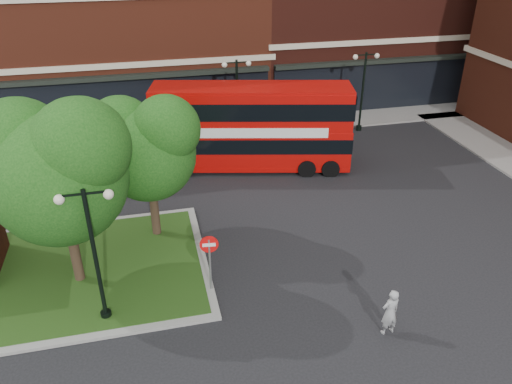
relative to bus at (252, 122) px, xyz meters
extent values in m
plane|color=black|center=(-2.01, -10.74, -2.61)|extent=(120.00, 120.00, 0.00)
cube|color=slate|center=(-2.01, 5.76, -2.55)|extent=(44.00, 3.00, 0.12)
cube|color=maroon|center=(-10.01, 13.26, 4.39)|extent=(26.00, 12.00, 14.00)
cube|color=gray|center=(-10.01, -7.74, -2.55)|extent=(12.60, 7.60, 0.12)
cube|color=#19380F|center=(-10.01, -7.74, -2.54)|extent=(12.00, 7.00, 0.15)
cylinder|color=#2D2116|center=(-8.51, -8.24, -0.65)|extent=(0.36, 0.36, 3.92)
sphere|color=#124210|center=(-8.51, -8.24, 1.73)|extent=(4.60, 4.60, 4.60)
sphere|color=#124210|center=(-9.66, -7.55, 2.64)|extent=(3.45, 3.45, 3.45)
sphere|color=#124210|center=(-7.59, -8.70, 2.99)|extent=(3.22, 3.22, 3.22)
cylinder|color=#2D2116|center=(-5.51, -5.74, -0.88)|extent=(0.36, 0.36, 3.47)
sphere|color=#124210|center=(-5.51, -5.74, 1.23)|extent=(3.80, 3.80, 3.80)
sphere|color=#124210|center=(-6.46, -5.17, 2.04)|extent=(2.85, 2.85, 2.85)
sphere|color=#124210|center=(-4.75, -6.12, 2.35)|extent=(2.66, 2.66, 2.66)
cylinder|color=black|center=(-7.51, -10.54, -0.11)|extent=(0.14, 0.14, 5.00)
cylinder|color=black|center=(-7.51, -10.54, -2.46)|extent=(0.36, 0.36, 0.30)
cube|color=black|center=(-7.51, -10.54, 2.24)|extent=(1.40, 0.06, 0.06)
sphere|color=#F2EACC|center=(-8.21, -10.54, 2.14)|extent=(0.32, 0.32, 0.32)
sphere|color=#F2EACC|center=(-6.81, -10.54, 2.14)|extent=(0.32, 0.32, 0.32)
cylinder|color=black|center=(-0.01, 3.76, -0.11)|extent=(0.14, 0.14, 5.00)
cylinder|color=black|center=(-0.01, 3.76, -2.46)|extent=(0.36, 0.36, 0.30)
cube|color=black|center=(-0.01, 3.76, 2.24)|extent=(1.40, 0.06, 0.06)
sphere|color=#F2EACC|center=(-0.71, 3.76, 2.14)|extent=(0.32, 0.32, 0.32)
sphere|color=#F2EACC|center=(0.69, 3.76, 2.14)|extent=(0.32, 0.32, 0.32)
cylinder|color=black|center=(7.99, 3.76, -0.11)|extent=(0.14, 0.14, 5.00)
cylinder|color=black|center=(7.99, 3.76, -2.46)|extent=(0.36, 0.36, 0.30)
cube|color=black|center=(7.99, 3.76, 2.24)|extent=(1.40, 0.06, 0.06)
sphere|color=#F2EACC|center=(7.29, 3.76, 2.14)|extent=(0.32, 0.32, 0.32)
sphere|color=#F2EACC|center=(8.69, 3.76, 2.14)|extent=(0.32, 0.32, 0.32)
cube|color=#AB0906|center=(0.00, 0.00, -1.19)|extent=(10.69, 4.69, 1.99)
cube|color=#AB0906|center=(0.00, 0.00, 0.80)|extent=(10.58, 4.64, 1.99)
cube|color=black|center=(0.00, 0.00, 0.90)|extent=(10.69, 4.69, 0.90)
cube|color=silver|center=(-0.28, -1.18, -0.15)|extent=(7.62, 1.82, 0.52)
imported|color=#939496|center=(1.50, -13.35, -1.75)|extent=(0.69, 0.50, 1.73)
imported|color=silver|center=(-6.57, 5.26, -1.85)|extent=(4.57, 2.14, 1.51)
imported|color=silver|center=(3.48, 5.26, -1.96)|extent=(4.03, 1.58, 1.31)
cylinder|color=slate|center=(-3.81, -9.94, -1.48)|extent=(0.08, 0.08, 2.27)
cylinder|color=red|center=(-3.81, -9.94, -0.55)|extent=(0.66, 0.12, 0.66)
cube|color=white|center=(-3.81, -9.94, -0.55)|extent=(0.47, 0.09, 0.12)
camera|label=1|loc=(-5.54, -24.26, 9.30)|focal=35.00mm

